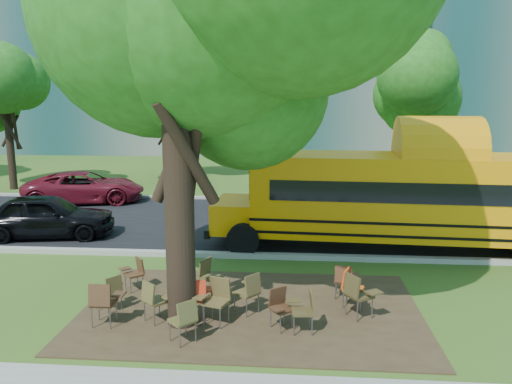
# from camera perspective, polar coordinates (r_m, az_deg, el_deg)

# --- Properties ---
(ground) EXTENTS (160.00, 160.00, 0.00)m
(ground) POSITION_cam_1_polar(r_m,az_deg,el_deg) (11.30, -5.53, -12.11)
(ground) COLOR #2E4F18
(ground) RESTS_ON ground
(dirt_patch) EXTENTS (7.00, 4.50, 0.03)m
(dirt_patch) POSITION_cam_1_polar(r_m,az_deg,el_deg) (10.72, -0.59, -13.28)
(dirt_patch) COLOR #382819
(dirt_patch) RESTS_ON ground
(asphalt_road) EXTENTS (80.00, 8.00, 0.04)m
(asphalt_road) POSITION_cam_1_polar(r_m,az_deg,el_deg) (17.90, -1.63, -3.48)
(asphalt_road) COLOR black
(asphalt_road) RESTS_ON ground
(kerb_near) EXTENTS (80.00, 0.25, 0.14)m
(kerb_near) POSITION_cam_1_polar(r_m,az_deg,el_deg) (14.06, -3.40, -7.19)
(kerb_near) COLOR gray
(kerb_near) RESTS_ON ground
(kerb_far) EXTENTS (80.00, 0.25, 0.14)m
(kerb_far) POSITION_cam_1_polar(r_m,az_deg,el_deg) (21.87, -0.48, -0.78)
(kerb_far) COLOR gray
(kerb_far) RESTS_ON ground
(building_main) EXTENTS (38.00, 16.00, 22.00)m
(building_main) POSITION_cam_1_polar(r_m,az_deg,el_deg) (47.78, -7.83, 18.38)
(building_main) COLOR slate
(building_main) RESTS_ON ground
(bg_tree_0) EXTENTS (5.20, 5.20, 7.18)m
(bg_tree_0) POSITION_cam_1_polar(r_m,az_deg,el_deg) (27.10, -26.70, 9.87)
(bg_tree_0) COLOR black
(bg_tree_0) RESTS_ON ground
(bg_tree_2) EXTENTS (4.80, 4.80, 6.62)m
(bg_tree_2) POSITION_cam_1_polar(r_m,az_deg,el_deg) (27.16, -10.29, 10.04)
(bg_tree_2) COLOR black
(bg_tree_2) RESTS_ON ground
(bg_tree_3) EXTENTS (5.60, 5.60, 7.84)m
(bg_tree_3) POSITION_cam_1_polar(r_m,az_deg,el_deg) (25.04, 19.08, 11.49)
(bg_tree_3) COLOR black
(bg_tree_3) RESTS_ON ground
(main_tree) EXTENTS (7.20, 7.20, 9.16)m
(main_tree) POSITION_cam_1_polar(r_m,az_deg,el_deg) (9.34, -9.33, 17.83)
(main_tree) COLOR black
(main_tree) RESTS_ON ground
(school_bus) EXTENTS (11.59, 3.23, 2.80)m
(school_bus) POSITION_cam_1_polar(r_m,az_deg,el_deg) (15.03, 19.26, -0.52)
(school_bus) COLOR orange
(school_bus) RESTS_ON ground
(chair_0) EXTENTS (0.59, 0.54, 0.92)m
(chair_0) POSITION_cam_1_polar(r_m,az_deg,el_deg) (10.20, -17.00, -11.67)
(chair_0) COLOR #422917
(chair_0) RESTS_ON ground
(chair_1) EXTENTS (0.75, 0.59, 0.87)m
(chair_1) POSITION_cam_1_polar(r_m,az_deg,el_deg) (10.13, -11.50, -11.75)
(chair_1) COLOR brown
(chair_1) RESTS_ON ground
(chair_2) EXTENTS (0.58, 0.73, 0.85)m
(chair_2) POSITION_cam_1_polar(r_m,az_deg,el_deg) (9.26, -8.12, -13.90)
(chair_2) COLOR brown
(chair_2) RESTS_ON ground
(chair_3) EXTENTS (0.73, 0.57, 0.93)m
(chair_3) POSITION_cam_1_polar(r_m,az_deg,el_deg) (9.93, -4.60, -11.80)
(chair_3) COLOR brown
(chair_3) RESTS_ON ground
(chair_4) EXTENTS (0.60, 0.61, 0.89)m
(chair_4) POSITION_cam_1_polar(r_m,az_deg,el_deg) (10.10, -6.76, -11.57)
(chair_4) COLOR red
(chair_4) RESTS_ON ground
(chair_5) EXTENTS (0.55, 0.69, 0.81)m
(chair_5) POSITION_cam_1_polar(r_m,az_deg,el_deg) (9.72, 2.76, -12.73)
(chair_5) COLOR #422717
(chair_5) RESTS_ON ground
(chair_6) EXTENTS (0.55, 0.57, 0.86)m
(chair_6) POSITION_cam_1_polar(r_m,az_deg,el_deg) (9.61, 5.60, -12.88)
(chair_6) COLOR #453A1D
(chair_6) RESTS_ON ground
(chair_7) EXTENTS (0.78, 0.63, 0.94)m
(chair_7) POSITION_cam_1_polar(r_m,az_deg,el_deg) (10.30, 11.60, -11.11)
(chair_7) COLOR #44391D
(chair_7) RESTS_ON ground
(chair_8) EXTENTS (0.53, 0.68, 0.79)m
(chair_8) POSITION_cam_1_polar(r_m,az_deg,el_deg) (10.90, -16.10, -10.61)
(chair_8) COLOR brown
(chair_8) RESTS_ON ground
(chair_9) EXTENTS (0.66, 0.52, 0.77)m
(chair_9) POSITION_cam_1_polar(r_m,az_deg,el_deg) (11.92, -13.65, -8.72)
(chair_9) COLOR #462C19
(chair_9) RESTS_ON ground
(chair_10) EXTENTS (0.56, 0.71, 0.86)m
(chair_10) POSITION_cam_1_polar(r_m,az_deg,el_deg) (11.27, -5.41, -9.28)
(chair_10) COLOR brown
(chair_10) RESTS_ON ground
(chair_11) EXTENTS (0.60, 0.76, 0.89)m
(chair_11) POSITION_cam_1_polar(r_m,az_deg,el_deg) (10.32, -0.77, -11.02)
(chair_11) COLOR brown
(chair_11) RESTS_ON ground
(chair_12) EXTENTS (0.51, 0.65, 0.83)m
(chair_12) POSITION_cam_1_polar(r_m,az_deg,el_deg) (10.83, 10.75, -10.37)
(chair_12) COLOR #CD4C15
(chair_12) RESTS_ON ground
(chair_13) EXTENTS (0.58, 0.48, 0.81)m
(chair_13) POSITION_cam_1_polar(r_m,az_deg,el_deg) (11.23, 10.10, -9.65)
(chair_13) COLOR #4E2D1C
(chair_13) RESTS_ON ground
(black_car) EXTENTS (4.39, 2.35, 1.42)m
(black_car) POSITION_cam_1_polar(r_m,az_deg,el_deg) (17.19, -22.84, -2.54)
(black_car) COLOR black
(black_car) RESTS_ON ground
(bg_car_red) EXTENTS (5.30, 3.40, 1.36)m
(bg_car_red) POSITION_cam_1_polar(r_m,az_deg,el_deg) (22.42, -18.97, 0.51)
(bg_car_red) COLOR #5C0F1C
(bg_car_red) RESTS_ON ground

